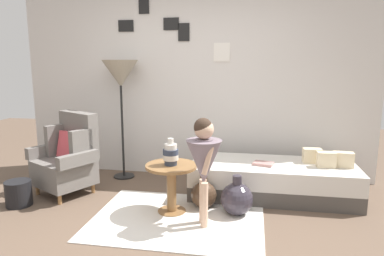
% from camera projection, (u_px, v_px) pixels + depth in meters
% --- Properties ---
extents(ground_plane, '(12.00, 12.00, 0.00)m').
position_uv_depth(ground_plane, '(157.00, 240.00, 3.16)').
color(ground_plane, brown).
extents(gallery_wall, '(4.80, 0.12, 2.60)m').
position_uv_depth(gallery_wall, '(194.00, 82.00, 4.80)').
color(gallery_wall, silver).
rests_on(gallery_wall, ground).
extents(rug, '(1.71, 1.30, 0.01)m').
position_uv_depth(rug, '(178.00, 218.00, 3.58)').
color(rug, silver).
rests_on(rug, ground).
extents(armchair, '(0.90, 0.82, 0.97)m').
position_uv_depth(armchair, '(69.00, 157.00, 4.24)').
color(armchair, '#9E7042').
rests_on(armchair, ground).
extents(daybed, '(1.90, 0.81, 0.40)m').
position_uv_depth(daybed, '(272.00, 180.00, 4.16)').
color(daybed, '#4C4742').
rests_on(daybed, ground).
extents(pillow_head, '(0.22, 0.14, 0.17)m').
position_uv_depth(pillow_head, '(343.00, 160.00, 3.96)').
color(pillow_head, beige).
rests_on(pillow_head, daybed).
extents(pillow_mid, '(0.20, 0.12, 0.17)m').
position_uv_depth(pillow_mid, '(326.00, 160.00, 3.97)').
color(pillow_mid, beige).
rests_on(pillow_mid, daybed).
extents(pillow_back, '(0.22, 0.13, 0.17)m').
position_uv_depth(pillow_back, '(312.00, 156.00, 4.14)').
color(pillow_back, beige).
rests_on(pillow_back, daybed).
extents(side_table, '(0.54, 0.54, 0.52)m').
position_uv_depth(side_table, '(171.00, 179.00, 3.67)').
color(side_table, olive).
rests_on(side_table, ground).
extents(vase_striped, '(0.16, 0.16, 0.28)m').
position_uv_depth(vase_striped, '(171.00, 154.00, 3.62)').
color(vase_striped, '#2D384C').
rests_on(vase_striped, side_table).
extents(floor_lamp, '(0.47, 0.47, 1.59)m').
position_uv_depth(floor_lamp, '(120.00, 76.00, 4.63)').
color(floor_lamp, black).
rests_on(floor_lamp, ground).
extents(person_child, '(0.34, 0.34, 1.06)m').
position_uv_depth(person_child, '(204.00, 159.00, 3.31)').
color(person_child, '#D8AD8E').
rests_on(person_child, ground).
extents(book_on_daybed, '(0.25, 0.21, 0.03)m').
position_uv_depth(book_on_daybed, '(263.00, 164.00, 4.06)').
color(book_on_daybed, tan).
rests_on(book_on_daybed, daybed).
extents(demijohn_near, '(0.29, 0.29, 0.37)m').
position_uv_depth(demijohn_near, '(204.00, 195.00, 3.84)').
color(demijohn_near, '#473323').
rests_on(demijohn_near, ground).
extents(demijohn_far, '(0.34, 0.34, 0.42)m').
position_uv_depth(demijohn_far, '(237.00, 199.00, 3.65)').
color(demijohn_far, '#332D38').
rests_on(demijohn_far, ground).
extents(magazine_basket, '(0.28, 0.28, 0.28)m').
position_uv_depth(magazine_basket, '(19.00, 193.00, 3.89)').
color(magazine_basket, black).
rests_on(magazine_basket, ground).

